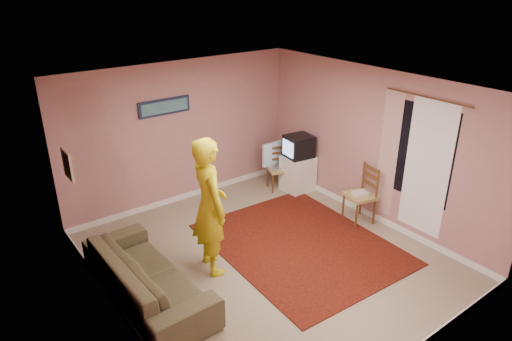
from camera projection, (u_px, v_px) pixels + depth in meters
ground at (266, 258)px, 6.89m from camera, size 5.00×5.00×0.00m
wall_back at (181, 133)px, 8.20m from camera, size 4.50×0.02×2.60m
wall_front at (423, 263)px, 4.54m from camera, size 4.50×0.02×2.60m
wall_left at (111, 230)px, 5.13m from camera, size 0.02×5.00×2.60m
wall_right at (373, 146)px, 7.62m from camera, size 0.02×5.00×2.60m
ceiling at (268, 88)px, 5.85m from camera, size 4.50×5.00×0.02m
baseboard_back at (186, 196)px, 8.70m from camera, size 4.50×0.02×0.10m
baseboard_left at (124, 317)px, 5.64m from camera, size 0.02×5.00×0.10m
baseboard_right at (365, 212)px, 8.11m from camera, size 0.02×5.00×0.10m
window at (421, 153)px, 6.89m from camera, size 0.01×1.10×1.50m
curtain_sheer at (427, 169)px, 6.86m from camera, size 0.01×0.75×2.10m
curtain_floral at (388, 155)px, 7.36m from camera, size 0.01×0.35×2.10m
curtain_rod at (427, 97)px, 6.52m from camera, size 0.02×1.40×0.02m
picture_back at (165, 107)px, 7.79m from camera, size 0.95×0.04×0.28m
picture_left at (68, 165)px, 6.22m from camera, size 0.04×0.38×0.42m
area_rug at (300, 244)px, 7.23m from camera, size 2.54×3.12×0.02m
tv_cabinet at (298, 173)px, 8.92m from camera, size 0.55×0.50×0.70m
crt_tv at (299, 146)px, 8.69m from camera, size 0.55×0.50×0.42m
chair_a at (278, 165)px, 8.90m from camera, size 0.48×0.47×0.46m
dvd_player at (278, 167)px, 8.92m from camera, size 0.34×0.25×0.06m
blue_throw at (272, 154)px, 8.98m from camera, size 0.45×0.06×0.47m
chair_b at (361, 189)px, 7.67m from camera, size 0.52×0.54×0.54m
game_console at (360, 193)px, 7.70m from camera, size 0.29×0.25×0.05m
sofa at (147, 276)px, 5.94m from camera, size 0.95×2.30×0.67m
person at (210, 206)px, 6.27m from camera, size 0.61×0.81×2.01m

